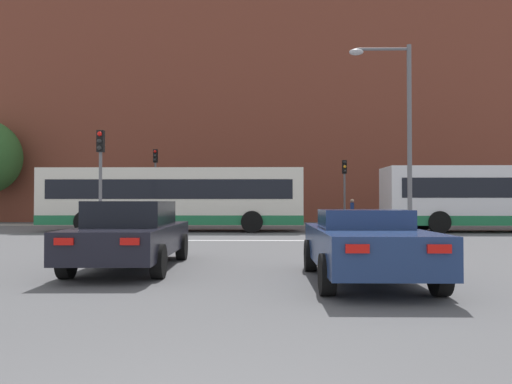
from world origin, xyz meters
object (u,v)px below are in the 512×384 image
pedestrian_walking_east (352,210)px  bus_crossing_lead (173,198)px  car_saloon_left (132,234)px  street_lamp_junction (399,120)px  traffic_light_far_right (345,181)px  traffic_light_near_left (100,166)px  bus_crossing_trailing (504,197)px  pedestrian_walking_west (263,207)px  car_roadster_right (365,244)px  traffic_light_far_left (155,175)px  pedestrian_waiting (415,209)px

pedestrian_walking_east → bus_crossing_lead: bearing=133.4°
car_saloon_left → street_lamp_junction: (7.55, 6.94, 3.54)m
traffic_light_far_right → traffic_light_near_left: bearing=-133.6°
bus_crossing_trailing → pedestrian_walking_west: bus_crossing_trailing is taller
bus_crossing_trailing → pedestrian_walking_east: bearing=-140.0°
bus_crossing_lead → bus_crossing_trailing: bearing=88.6°
car_roadster_right → traffic_light_far_right: bearing=81.7°
traffic_light_near_left → street_lamp_junction: 10.88m
car_roadster_right → pedestrian_walking_east: bearing=80.4°
bus_crossing_lead → bus_crossing_trailing: bus_crossing_trailing is taller
bus_crossing_trailing → traffic_light_far_right: (-6.49, 5.95, 0.99)m
bus_crossing_trailing → traffic_light_near_left: traffic_light_near_left is taller
traffic_light_far_left → pedestrian_walking_east: bearing=3.1°
car_roadster_right → street_lamp_junction: street_lamp_junction is taller
car_saloon_left → pedestrian_walking_west: (2.74, 20.35, 0.33)m
car_saloon_left → traffic_light_near_left: bearing=111.7°
street_lamp_junction → pedestrian_waiting: street_lamp_junction is taller
car_saloon_left → pedestrian_waiting: size_ratio=2.86×
traffic_light_near_left → street_lamp_junction: size_ratio=0.58×
bus_crossing_lead → pedestrian_walking_west: bearing=148.6°
pedestrian_walking_east → pedestrian_walking_west: 5.49m
bus_crossing_trailing → car_roadster_right: bearing=-32.8°
traffic_light_near_left → pedestrian_waiting: 19.20m
street_lamp_junction → traffic_light_far_left: bearing=132.5°
pedestrian_walking_west → car_roadster_right: bearing=91.3°
bus_crossing_lead → traffic_light_far_right: 10.74m
bus_crossing_lead → pedestrian_walking_east: bearing=124.0°
pedestrian_walking_west → traffic_light_far_left: bearing=6.1°
pedestrian_walking_west → bus_crossing_trailing: bearing=143.2°
pedestrian_waiting → pedestrian_walking_west: (-9.12, 0.99, 0.07)m
pedestrian_walking_east → pedestrian_walking_west: pedestrian_walking_west is taller
pedestrian_walking_west → bus_crossing_lead: bearing=55.1°
pedestrian_waiting → pedestrian_walking_east: size_ratio=1.07×
pedestrian_walking_east → pedestrian_waiting: bearing=-89.0°
car_saloon_left → traffic_light_far_left: (-3.73, 19.26, 2.32)m
car_roadster_right → car_saloon_left: bearing=159.5°
traffic_light_near_left → pedestrian_waiting: (15.05, 11.80, -1.73)m
street_lamp_junction → pedestrian_walking_west: 14.61m
traffic_light_far_left → traffic_light_far_right: bearing=-1.9°
traffic_light_far_right → bus_crossing_trailing: bearing=-42.5°
car_saloon_left → bus_crossing_trailing: size_ratio=0.44×
bus_crossing_trailing → pedestrian_waiting: size_ratio=6.55×
car_roadster_right → traffic_light_far_left: size_ratio=0.95×
car_roadster_right → traffic_light_far_right: 20.89m
traffic_light_far_right → pedestrian_waiting: bearing=6.6°
traffic_light_far_right → pedestrian_walking_east: size_ratio=2.44×
bus_crossing_lead → pedestrian_walking_east: (9.76, 6.59, -0.68)m
car_saloon_left → bus_crossing_lead: bus_crossing_lead is taller
pedestrian_waiting → pedestrian_walking_west: pedestrian_walking_west is taller
bus_crossing_lead → traffic_light_far_right: size_ratio=3.19×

